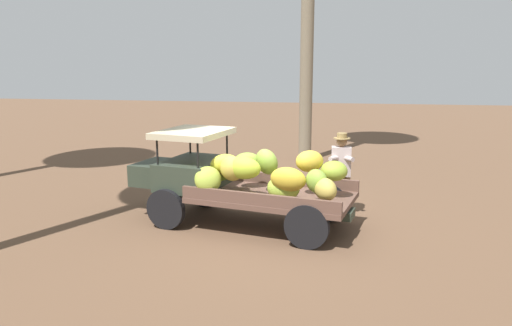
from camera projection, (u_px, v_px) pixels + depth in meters
ground_plane at (263, 222)px, 9.80m from camera, size 60.00×60.00×0.00m
truck at (232, 179)px, 9.54m from camera, size 4.64×2.46×1.83m
farmer at (341, 169)px, 10.08m from camera, size 0.53×0.46×1.75m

